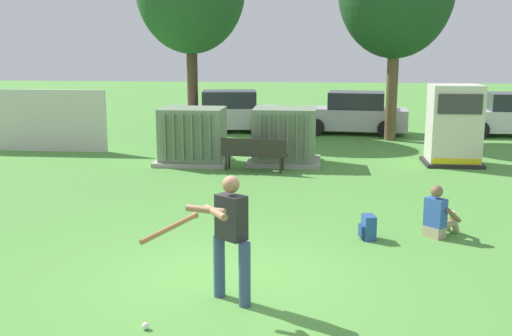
# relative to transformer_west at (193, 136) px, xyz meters

# --- Properties ---
(ground_plane) EXTENTS (96.00, 96.00, 0.00)m
(ground_plane) POSITION_rel_transformer_west_xyz_m (2.34, -8.94, -0.79)
(ground_plane) COLOR #51933D
(fence_panel) EXTENTS (4.80, 0.12, 2.00)m
(fence_panel) POSITION_rel_transformer_west_xyz_m (-5.54, 1.56, 0.21)
(fence_panel) COLOR beige
(fence_panel) RESTS_ON ground
(transformer_west) EXTENTS (2.10, 1.70, 1.62)m
(transformer_west) POSITION_rel_transformer_west_xyz_m (0.00, 0.00, 0.00)
(transformer_west) COLOR #9E9B93
(transformer_west) RESTS_ON ground
(transformer_mid_west) EXTENTS (2.10, 1.70, 1.62)m
(transformer_mid_west) POSITION_rel_transformer_west_xyz_m (2.66, 0.24, 0.00)
(transformer_mid_west) COLOR #9E9B93
(transformer_mid_west) RESTS_ON ground
(generator_enclosure) EXTENTS (1.60, 1.40, 2.30)m
(generator_enclosure) POSITION_rel_transformer_west_xyz_m (7.50, 0.55, 0.35)
(generator_enclosure) COLOR #262626
(generator_enclosure) RESTS_ON ground
(park_bench) EXTENTS (1.84, 0.67, 0.92)m
(park_bench) POSITION_rel_transformer_west_xyz_m (1.89, -1.02, -0.25)
(park_bench) COLOR #2D2823
(park_bench) RESTS_ON ground
(batter) EXTENTS (1.18, 1.43, 1.74)m
(batter) POSITION_rel_transformer_west_xyz_m (2.45, -9.65, 0.19)
(batter) COLOR #384C75
(batter) RESTS_ON ground
(sports_ball) EXTENTS (0.09, 0.09, 0.09)m
(sports_ball) POSITION_rel_transformer_west_xyz_m (1.55, -10.55, -0.74)
(sports_ball) COLOR white
(sports_ball) RESTS_ON ground
(seated_spectator) EXTENTS (0.74, 0.74, 0.96)m
(seated_spectator) POSITION_rel_transformer_west_xyz_m (5.81, -6.40, -0.41)
(seated_spectator) COLOR tan
(seated_spectator) RESTS_ON ground
(backpack) EXTENTS (0.31, 0.35, 0.44)m
(backpack) POSITION_rel_transformer_west_xyz_m (4.53, -6.71, -0.57)
(backpack) COLOR #264C8C
(backpack) RESTS_ON ground
(parked_car_leftmost) EXTENTS (4.38, 2.32, 1.62)m
(parked_car_leftmost) POSITION_rel_transformer_west_xyz_m (0.01, 6.66, -0.04)
(parked_car_leftmost) COLOR #B2B2B7
(parked_car_leftmost) RESTS_ON ground
(parked_car_left_of_center) EXTENTS (4.34, 2.21, 1.62)m
(parked_car_left_of_center) POSITION_rel_transformer_west_xyz_m (4.98, 6.61, -0.04)
(parked_car_left_of_center) COLOR #B2B2B7
(parked_car_left_of_center) RESTS_ON ground
(parked_car_right_of_center) EXTENTS (4.22, 1.96, 1.62)m
(parked_car_right_of_center) POSITION_rel_transformer_west_xyz_m (10.96, 6.62, -0.04)
(parked_car_right_of_center) COLOR silver
(parked_car_right_of_center) RESTS_ON ground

